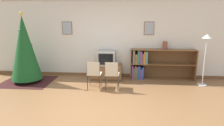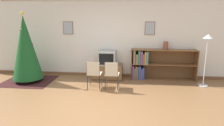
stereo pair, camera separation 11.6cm
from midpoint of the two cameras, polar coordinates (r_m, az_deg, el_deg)
The scene contains 11 objects.
ground_plane at distance 4.71m, azimuth -5.98°, elevation -12.90°, with size 24.00×24.00×0.00m, color brown.
wall_back at distance 6.85m, azimuth -2.13°, elevation 7.24°, with size 9.13×0.11×2.70m.
area_rug at distance 7.06m, azimuth -23.32°, elevation -4.88°, with size 1.57×1.38×0.01m.
christmas_tree at distance 6.82m, azimuth -24.16°, elevation 3.91°, with size 0.94×0.94×2.19m.
tv_console at distance 6.72m, azimuth -1.99°, elevation -2.45°, with size 1.01×0.54×0.49m.
television at distance 6.61m, azimuth -2.03°, elevation 1.52°, with size 0.57×0.53×0.46m.
folding_chair_left at distance 5.76m, azimuth -5.75°, elevation -2.89°, with size 0.40×0.40×0.82m.
folding_chair_right at distance 5.69m, azimuth -0.61°, elevation -3.03°, with size 0.40×0.40×0.82m.
bookshelf at distance 6.74m, azimuth 10.52°, elevation -0.30°, with size 2.11×0.36×1.01m.
vase at distance 6.73m, azimuth 14.39°, elevation 4.95°, with size 0.15×0.15×0.26m.
standing_lamp at distance 6.47m, azimuth 24.83°, elevation 4.30°, with size 0.28×0.28×1.56m.
Camera 1 is at (0.78, -4.15, 2.07)m, focal length 32.00 mm.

